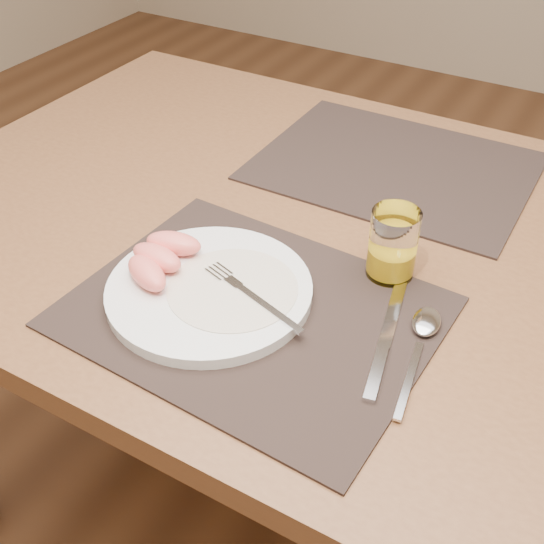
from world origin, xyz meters
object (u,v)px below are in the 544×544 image
at_px(table, 336,275).
at_px(spoon, 424,330).
at_px(fork, 246,291).
at_px(plate, 209,290).
at_px(knife, 384,346).
at_px(juice_glass, 393,247).
at_px(placemat_far, 394,166).
at_px(placemat_near, 252,312).

xyz_separation_m(table, spoon, (0.19, -0.15, 0.09)).
bearing_deg(fork, plate, -166.46).
distance_m(table, knife, 0.27).
bearing_deg(spoon, juice_glass, 132.43).
xyz_separation_m(placemat_far, spoon, (0.19, -0.37, 0.01)).
bearing_deg(placemat_far, fork, -94.27).
height_order(placemat_far, plate, plate).
distance_m(placemat_far, plate, 0.45).
bearing_deg(placemat_far, table, -89.28).
distance_m(table, fork, 0.24).
bearing_deg(plate, placemat_near, 1.64).
height_order(spoon, juice_glass, juice_glass).
height_order(fork, juice_glass, juice_glass).
relative_size(fork, spoon, 0.89).
relative_size(plate, knife, 1.24).
xyz_separation_m(placemat_near, knife, (0.17, 0.02, 0.00)).
xyz_separation_m(fork, spoon, (0.22, 0.06, -0.01)).
height_order(plate, spoon, plate).
bearing_deg(spoon, knife, -123.71).
distance_m(table, placemat_far, 0.24).
xyz_separation_m(table, placemat_far, (-0.00, 0.22, 0.09)).
distance_m(fork, juice_glass, 0.21).
height_order(placemat_far, fork, fork).
distance_m(placemat_far, fork, 0.43).
bearing_deg(plate, fork, 13.54).
height_order(plate, juice_glass, juice_glass).
xyz_separation_m(table, fork, (-0.03, -0.21, 0.11)).
bearing_deg(fork, juice_glass, 47.45).
bearing_deg(juice_glass, spoon, -47.57).
bearing_deg(table, knife, -52.47).
bearing_deg(juice_glass, plate, -139.05).
bearing_deg(placemat_near, juice_glass, 52.70).
relative_size(placemat_near, placemat_far, 1.00).
height_order(knife, spoon, spoon).
distance_m(placemat_near, juice_glass, 0.21).
bearing_deg(knife, table, 127.53).
relative_size(table, placemat_far, 3.11).
xyz_separation_m(placemat_far, fork, (-0.03, -0.43, 0.02)).
xyz_separation_m(table, placemat_near, (-0.02, -0.22, 0.09)).
xyz_separation_m(placemat_near, plate, (-0.06, -0.00, 0.01)).
bearing_deg(fork, knife, 3.45).
relative_size(knife, juice_glass, 2.22).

